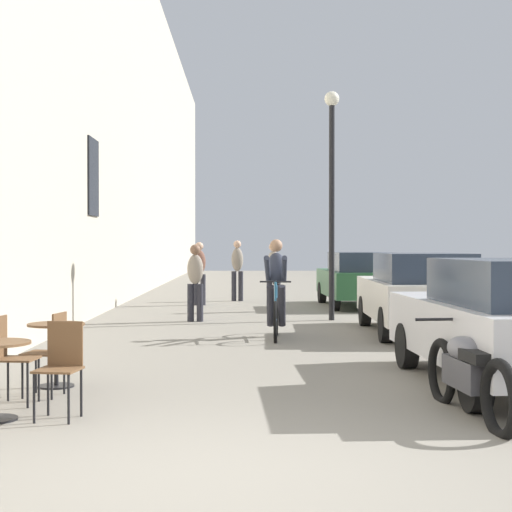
% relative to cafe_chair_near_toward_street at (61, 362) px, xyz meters
% --- Properties ---
extents(ground_plane, '(88.00, 88.00, 0.00)m').
position_rel_cafe_chair_near_toward_street_xyz_m(ground_plane, '(1.57, -1.77, -0.52)').
color(ground_plane, gray).
extents(building_facade_left, '(0.54, 68.00, 11.31)m').
position_rel_cafe_chair_near_toward_street_xyz_m(building_facade_left, '(-1.88, 12.23, 5.14)').
color(building_facade_left, '#B7AD99').
rests_on(building_facade_left, ground_plane).
extents(cafe_chair_near_toward_street, '(0.43, 0.43, 0.89)m').
position_rel_cafe_chair_near_toward_street_xyz_m(cafe_chair_near_toward_street, '(0.00, 0.00, 0.00)').
color(cafe_chair_near_toward_street, black).
rests_on(cafe_chair_near_toward_street, ground_plane).
extents(cafe_chair_near_toward_wall, '(0.41, 0.41, 0.89)m').
position_rel_cafe_chair_near_toward_street_xyz_m(cafe_chair_near_toward_wall, '(-0.66, 0.63, 0.00)').
color(cafe_chair_near_toward_wall, black).
rests_on(cafe_chair_near_toward_wall, ground_plane).
extents(cafe_table_mid, '(0.64, 0.64, 0.72)m').
position_rel_cafe_chair_near_toward_street_xyz_m(cafe_table_mid, '(-0.43, 1.60, 0.00)').
color(cafe_table_mid, black).
rests_on(cafe_table_mid, ground_plane).
extents(cafe_chair_mid_toward_street, '(0.44, 0.44, 0.89)m').
position_rel_cafe_chair_near_toward_street_xyz_m(cafe_chair_mid_toward_street, '(-0.35, 1.03, 0.00)').
color(cafe_chair_mid_toward_street, black).
rests_on(cafe_chair_mid_toward_street, ground_plane).
extents(cyclist_on_bicycle, '(0.52, 1.76, 1.74)m').
position_rel_cafe_chair_near_toward_street_xyz_m(cyclist_on_bicycle, '(2.26, 6.25, 0.29)').
color(cyclist_on_bicycle, black).
rests_on(cyclist_on_bicycle, ground_plane).
extents(pedestrian_near, '(0.37, 0.29, 1.62)m').
position_rel_cafe_chair_near_toward_street_xyz_m(pedestrian_near, '(0.68, 9.15, 0.40)').
color(pedestrian_near, '#26262D').
rests_on(pedestrian_near, ground_plane).
extents(pedestrian_mid, '(0.37, 0.28, 1.68)m').
position_rel_cafe_chair_near_toward_street_xyz_m(pedestrian_mid, '(2.42, 11.62, 0.43)').
color(pedestrian_mid, '#26262D').
rests_on(pedestrian_mid, ground_plane).
extents(pedestrian_far, '(0.37, 0.29, 1.69)m').
position_rel_cafe_chair_near_toward_street_xyz_m(pedestrian_far, '(0.51, 13.62, 0.44)').
color(pedestrian_far, '#26262D').
rests_on(pedestrian_far, ground_plane).
extents(pedestrian_furthest, '(0.38, 0.29, 1.75)m').
position_rel_cafe_chair_near_toward_street_xyz_m(pedestrian_furthest, '(1.51, 15.21, 0.47)').
color(pedestrian_furthest, '#26262D').
rests_on(pedestrian_furthest, ground_plane).
extents(street_lamp, '(0.32, 0.32, 4.90)m').
position_rel_cafe_chair_near_toward_street_xyz_m(street_lamp, '(3.58, 9.41, 2.59)').
color(street_lamp, black).
rests_on(street_lamp, ground_plane).
extents(parked_car_nearest, '(1.84, 4.14, 1.45)m').
position_rel_cafe_chair_near_toward_street_xyz_m(parked_car_nearest, '(4.64, 1.42, 0.24)').
color(parked_car_nearest, '#B7B7BC').
rests_on(parked_car_nearest, ground_plane).
extents(parked_car_second, '(1.84, 4.17, 1.47)m').
position_rel_cafe_chair_near_toward_street_xyz_m(parked_car_second, '(4.85, 6.74, 0.24)').
color(parked_car_second, beige).
rests_on(parked_car_second, ground_plane).
extents(parked_car_third, '(1.78, 4.06, 1.43)m').
position_rel_cafe_chair_near_toward_street_xyz_m(parked_car_third, '(4.68, 13.03, 0.22)').
color(parked_car_third, '#23512D').
rests_on(parked_car_third, ground_plane).
extents(parked_motorcycle, '(0.62, 2.15, 0.92)m').
position_rel_cafe_chair_near_toward_street_xyz_m(parked_motorcycle, '(3.79, 0.00, -0.11)').
color(parked_motorcycle, black).
rests_on(parked_motorcycle, ground_plane).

